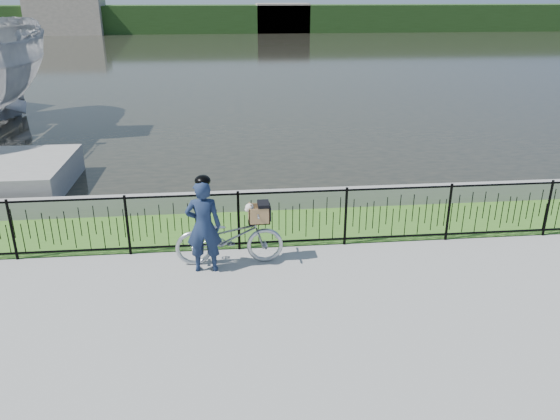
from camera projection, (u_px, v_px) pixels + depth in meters
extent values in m
plane|color=gray|center=(305.00, 289.00, 8.84)|extent=(120.00, 120.00, 0.00)
cube|color=#3E6F23|center=(286.00, 225.00, 11.24)|extent=(60.00, 2.00, 0.01)
plane|color=black|center=(238.00, 58.00, 39.29)|extent=(120.00, 120.00, 0.00)
cube|color=gray|center=(281.00, 199.00, 12.09)|extent=(60.00, 0.30, 0.40)
cube|color=#224018|center=(230.00, 19.00, 63.65)|extent=(120.00, 6.00, 3.00)
cube|color=#A19281|center=(66.00, 16.00, 59.88)|extent=(8.00, 4.00, 4.00)
cube|color=#A19281|center=(283.00, 18.00, 62.80)|extent=(6.00, 3.00, 3.20)
imported|color=#A4A9B0|center=(229.00, 237.00, 9.53)|extent=(1.89, 0.66, 0.99)
cube|color=black|center=(259.00, 222.00, 9.48)|extent=(0.38, 0.18, 0.02)
cube|color=#987346|center=(259.00, 221.00, 9.48)|extent=(0.36, 0.29, 0.01)
cube|color=#987346|center=(258.00, 211.00, 9.55)|extent=(0.36, 0.02, 0.30)
cube|color=#987346|center=(259.00, 217.00, 9.30)|extent=(0.36, 0.01, 0.30)
cube|color=#987346|center=(269.00, 213.00, 9.44)|extent=(0.02, 0.29, 0.30)
cube|color=#987346|center=(249.00, 214.00, 9.41)|extent=(0.01, 0.29, 0.30)
cube|color=black|center=(263.00, 204.00, 9.37)|extent=(0.20, 0.31, 0.06)
cube|color=black|center=(270.00, 212.00, 9.43)|extent=(0.02, 0.31, 0.24)
ellipsoid|color=silver|center=(258.00, 215.00, 9.43)|extent=(0.31, 0.22, 0.20)
sphere|color=silver|center=(250.00, 208.00, 9.34)|extent=(0.15, 0.15, 0.15)
sphere|color=silver|center=(247.00, 210.00, 9.33)|extent=(0.07, 0.07, 0.07)
sphere|color=black|center=(245.00, 210.00, 9.32)|extent=(0.02, 0.02, 0.02)
cone|color=#9C7141|center=(249.00, 203.00, 9.38)|extent=(0.06, 0.08, 0.08)
cone|color=#9C7141|center=(251.00, 205.00, 9.29)|extent=(0.06, 0.08, 0.08)
imported|color=#17233F|center=(204.00, 226.00, 9.16)|extent=(0.61, 0.41, 1.64)
ellipsoid|color=black|center=(201.00, 181.00, 8.86)|extent=(0.26, 0.29, 0.18)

